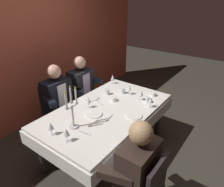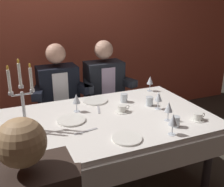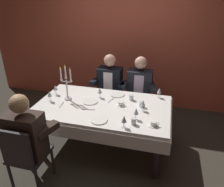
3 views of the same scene
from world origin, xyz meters
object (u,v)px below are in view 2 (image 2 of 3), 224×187
(seated_diner_2, at_px, (104,84))
(coffee_cup_1, at_px, (198,117))
(coffee_cup_0, at_px, (122,109))
(candelabra, at_px, (23,102))
(dinner_plate_0, at_px, (71,120))
(dinner_plate_2, at_px, (95,101))
(dinner_plate_1, at_px, (127,138))
(wine_glass_6, at_px, (173,120))
(dining_table, at_px, (98,132))
(wine_glass_2, at_px, (169,107))
(seated_diner_1, at_px, (58,90))
(wine_glass_3, at_px, (158,97))
(wine_glass_5, at_px, (150,81))
(water_tumbler_2, at_px, (124,98))
(water_tumbler_1, at_px, (149,101))
(water_tumbler_0, at_px, (176,122))
(wine_glass_1, at_px, (76,99))

(seated_diner_2, bearing_deg, coffee_cup_1, -74.54)
(coffee_cup_0, bearing_deg, candelabra, -179.78)
(dinner_plate_0, distance_m, dinner_plate_2, 0.47)
(dinner_plate_1, relative_size, wine_glass_6, 1.32)
(dining_table, distance_m, wine_glass_6, 0.66)
(wine_glass_2, distance_m, wine_glass_6, 0.24)
(dinner_plate_1, bearing_deg, seated_diner_1, 98.92)
(wine_glass_3, height_order, seated_diner_2, seated_diner_2)
(wine_glass_2, xyz_separation_m, coffee_cup_0, (-0.26, 0.31, -0.09))
(candelabra, xyz_separation_m, dinner_plate_1, (0.64, -0.45, -0.21))
(wine_glass_2, height_order, wine_glass_5, same)
(wine_glass_6, bearing_deg, coffee_cup_0, 106.42)
(dining_table, relative_size, water_tumbler_2, 23.54)
(water_tumbler_1, distance_m, seated_diner_1, 1.04)
(wine_glass_3, bearing_deg, dining_table, 179.10)
(seated_diner_1, bearing_deg, water_tumbler_2, -51.09)
(wine_glass_2, relative_size, wine_glass_6, 1.00)
(coffee_cup_0, height_order, coffee_cup_1, same)
(water_tumbler_0, relative_size, water_tumbler_2, 1.05)
(dinner_plate_0, distance_m, coffee_cup_0, 0.46)
(water_tumbler_2, bearing_deg, coffee_cup_0, -119.23)
(wine_glass_5, distance_m, water_tumbler_1, 0.42)
(coffee_cup_1, bearing_deg, coffee_cup_0, 141.24)
(wine_glass_5, bearing_deg, wine_glass_1, -165.51)
(water_tumbler_1, relative_size, seated_diner_2, 0.07)
(wine_glass_3, relative_size, wine_glass_5, 1.00)
(dining_table, bearing_deg, wine_glass_3, -0.90)
(dining_table, height_order, dinner_plate_2, dinner_plate_2)
(coffee_cup_1, bearing_deg, candelabra, 163.29)
(dinner_plate_2, height_order, water_tumbler_1, water_tumbler_1)
(coffee_cup_1, relative_size, seated_diner_1, 0.11)
(water_tumbler_0, height_order, coffee_cup_0, water_tumbler_0)
(dining_table, height_order, wine_glass_1, wine_glass_1)
(dinner_plate_1, xyz_separation_m, water_tumbler_0, (0.43, 0.03, 0.04))
(dining_table, bearing_deg, dinner_plate_2, 73.03)
(dinner_plate_2, height_order, wine_glass_3, wine_glass_3)
(dinner_plate_2, height_order, wine_glass_2, wine_glass_2)
(water_tumbler_0, relative_size, coffee_cup_1, 0.65)
(wine_glass_2, bearing_deg, dinner_plate_0, 157.36)
(wine_glass_3, relative_size, seated_diner_2, 0.13)
(water_tumbler_2, relative_size, seated_diner_2, 0.07)
(dinner_plate_2, bearing_deg, wine_glass_2, -58.27)
(wine_glass_3, height_order, water_tumbler_1, wine_glass_3)
(dinner_plate_0, distance_m, dinner_plate_1, 0.53)
(wine_glass_5, relative_size, wine_glass_6, 1.00)
(dinner_plate_2, xyz_separation_m, coffee_cup_0, (0.13, -0.33, 0.02))
(wine_glass_2, relative_size, water_tumbler_1, 1.95)
(candelabra, distance_m, wine_glass_1, 0.50)
(dinner_plate_1, bearing_deg, wine_glass_6, -11.39)
(water_tumbler_0, bearing_deg, seated_diner_2, 94.47)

